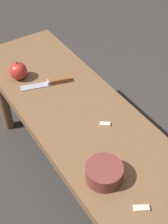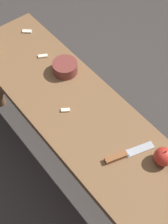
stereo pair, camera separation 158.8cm
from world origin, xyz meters
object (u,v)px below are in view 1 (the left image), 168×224
object	(u,v)px
wooden_bench	(89,137)
bowl	(104,173)
knife	(53,82)
apple_whole	(18,71)

from	to	relation	value
wooden_bench	bowl	distance (m)	0.26
knife	bowl	distance (m)	0.51
knife	apple_whole	xyz separation A→B (m)	(-0.11, -0.10, 0.03)
wooden_bench	knife	bearing A→B (deg)	179.63
knife	wooden_bench	bearing A→B (deg)	106.28
knife	bowl	world-z (taller)	bowl
apple_whole	bowl	bearing A→B (deg)	0.87
wooden_bench	bowl	bearing A→B (deg)	-22.99
wooden_bench	apple_whole	bearing A→B (deg)	-165.49
wooden_bench	apple_whole	xyz separation A→B (m)	(-0.39, -0.10, 0.11)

